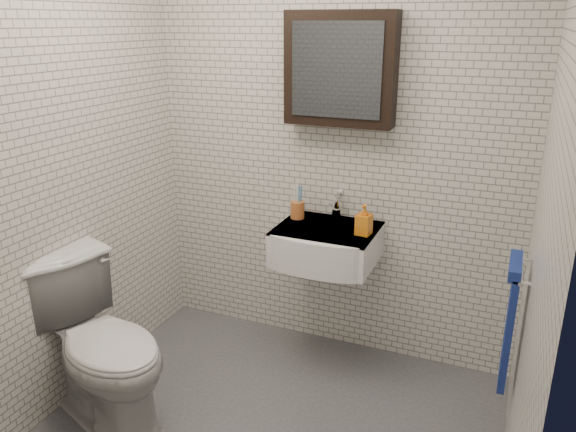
# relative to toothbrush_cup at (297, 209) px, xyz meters

# --- Properties ---
(room_shell) EXTENTS (2.22, 2.02, 2.51)m
(room_shell) POSITION_rel_toothbrush_cup_xyz_m (0.16, -0.86, 0.56)
(room_shell) COLOR silver
(room_shell) RESTS_ON ground
(washbasin) EXTENTS (0.55, 0.50, 0.20)m
(washbasin) POSITION_rel_toothbrush_cup_xyz_m (0.21, -0.13, -0.15)
(washbasin) COLOR white
(washbasin) RESTS_ON room_shell
(faucet) EXTENTS (0.06, 0.20, 0.15)m
(faucet) POSITION_rel_toothbrush_cup_xyz_m (0.21, 0.07, 0.01)
(faucet) COLOR silver
(faucet) RESTS_ON washbasin
(mirror_cabinet) EXTENTS (0.60, 0.15, 0.60)m
(mirror_cabinet) POSITION_rel_toothbrush_cup_xyz_m (0.21, 0.07, 0.79)
(mirror_cabinet) COLOR black
(mirror_cabinet) RESTS_ON room_shell
(towel_rail) EXTENTS (0.09, 0.30, 0.58)m
(towel_rail) POSITION_rel_toothbrush_cup_xyz_m (1.21, -0.51, -0.18)
(towel_rail) COLOR silver
(towel_rail) RESTS_ON room_shell
(toothbrush_cup) EXTENTS (0.10, 0.10, 0.22)m
(toothbrush_cup) POSITION_rel_toothbrush_cup_xyz_m (0.00, 0.00, 0.00)
(toothbrush_cup) COLOR #B3632C
(toothbrush_cup) RESTS_ON washbasin
(soap_bottle) EXTENTS (0.09, 0.09, 0.17)m
(soap_bottle) POSITION_rel_toothbrush_cup_xyz_m (0.43, -0.11, 0.03)
(soap_bottle) COLOR orange
(soap_bottle) RESTS_ON washbasin
(toilet) EXTENTS (0.94, 0.73, 0.85)m
(toilet) POSITION_rel_toothbrush_cup_xyz_m (-0.64, -1.02, -0.48)
(toilet) COLOR silver
(toilet) RESTS_ON ground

